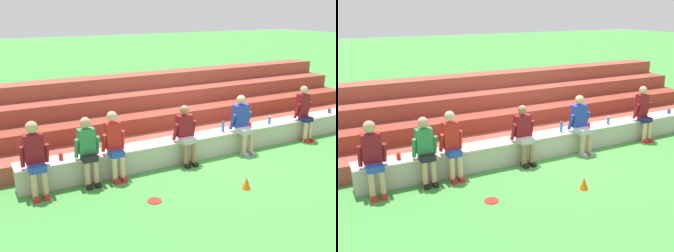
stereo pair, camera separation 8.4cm
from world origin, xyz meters
TOP-DOWN VIEW (x-y plane):
  - ground_plane at (0.00, 0.00)m, footprint 80.00×80.00m
  - stone_seating_wall at (0.00, 0.24)m, footprint 9.24×0.53m
  - brick_bleachers at (0.00, 2.45)m, footprint 11.54×2.91m
  - person_far_left at (-4.23, -0.02)m, footprint 0.53×0.55m
  - person_left_of_center at (-3.22, -0.01)m, footprint 0.51×0.50m
  - person_center at (-2.66, 0.01)m, footprint 0.49×0.53m
  - person_right_of_center at (-0.97, 0.01)m, footprint 0.55×0.52m
  - person_far_right at (0.61, 0.01)m, footprint 0.55×0.60m
  - person_rightmost_edge at (2.67, 0.02)m, footprint 0.48×0.52m
  - water_bottle_near_right at (2.98, 0.28)m, footprint 0.07×0.07m
  - water_bottle_center_gap at (1.64, 0.19)m, footprint 0.07×0.07m
  - water_bottle_near_left at (0.19, 0.21)m, footprint 0.07×0.07m
  - plastic_cup_right_end at (3.89, 0.21)m, footprint 0.09×0.09m
  - plastic_cup_middle at (1.00, 0.20)m, footprint 0.09×0.09m
  - plastic_cup_left_end at (-3.71, 0.22)m, footprint 0.09×0.09m
  - frisbee at (-2.39, -1.30)m, footprint 0.27×0.27m
  - sports_cone at (-0.57, -1.69)m, footprint 0.19×0.19m

SIDE VIEW (x-z plane):
  - ground_plane at x=0.00m, z-range 0.00..0.00m
  - frisbee at x=-2.39m, z-range 0.00..0.02m
  - sports_cone at x=-0.57m, z-range 0.00..0.25m
  - stone_seating_wall at x=0.00m, z-range 0.02..0.54m
  - plastic_cup_middle at x=1.00m, z-range 0.53..0.64m
  - brick_bleachers at x=0.00m, z-range -0.20..1.37m
  - plastic_cup_right_end at x=3.89m, z-range 0.53..0.65m
  - plastic_cup_left_end at x=-3.71m, z-range 0.53..0.65m
  - water_bottle_center_gap at x=1.64m, z-range 0.52..0.72m
  - water_bottle_near_right at x=2.98m, z-range 0.52..0.77m
  - water_bottle_near_left at x=0.19m, z-range 0.52..0.79m
  - person_right_of_center at x=-0.97m, z-range 0.05..1.40m
  - person_left_of_center at x=-3.22m, z-range 0.05..1.43m
  - person_far_right at x=0.61m, z-range 0.05..1.46m
  - person_rightmost_edge at x=2.67m, z-range 0.04..1.48m
  - person_center at x=-2.66m, z-range 0.05..1.47m
  - person_far_left at x=-4.23m, z-range 0.06..1.49m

